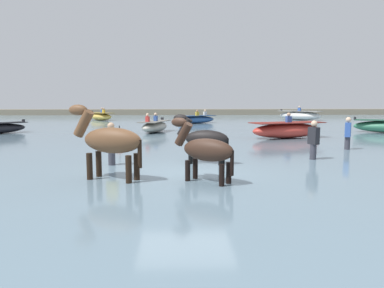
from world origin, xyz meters
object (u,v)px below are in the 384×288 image
(horse_trailing_dark_bay, at_px, (205,152))
(horse_flank_black, at_px, (204,140))
(boat_distant_east, at_px, (196,119))
(person_wading_mid, at_px, (112,149))
(channel_buoy, at_px, (120,141))
(horse_lead_bay, at_px, (109,142))
(boat_near_port, at_px, (155,126))
(person_wading_close, at_px, (313,145))
(boat_near_starboard, at_px, (100,116))
(boat_mid_outer, at_px, (300,115))
(person_spectator_far, at_px, (348,137))
(boat_far_inshore, at_px, (287,130))

(horse_trailing_dark_bay, height_order, horse_flank_black, horse_trailing_dark_bay)
(boat_distant_east, bearing_deg, person_wading_mid, -100.44)
(channel_buoy, bearing_deg, horse_lead_bay, -83.28)
(person_wading_mid, bearing_deg, boat_near_port, 86.80)
(boat_distant_east, xyz_separation_m, person_wading_close, (2.64, -18.49, 0.15))
(boat_near_starboard, xyz_separation_m, boat_mid_outer, (18.93, -0.47, 0.07))
(boat_near_port, distance_m, person_spectator_far, 11.12)
(boat_near_port, bearing_deg, boat_mid_outer, 44.71)
(boat_distant_east, xyz_separation_m, channel_buoy, (-4.05, -14.42, -0.14))
(boat_distant_east, bearing_deg, person_spectator_far, -73.44)
(horse_lead_bay, relative_size, boat_distant_east, 0.61)
(horse_lead_bay, bearing_deg, boat_distant_east, 81.28)
(horse_flank_black, bearing_deg, boat_distant_east, 87.42)
(boat_near_port, distance_m, person_wading_close, 11.65)
(boat_near_starboard, distance_m, person_spectator_far, 25.35)
(horse_trailing_dark_bay, distance_m, person_wading_close, 4.79)
(horse_lead_bay, distance_m, person_wading_mid, 2.01)
(boat_mid_outer, bearing_deg, boat_near_starboard, 178.57)
(horse_flank_black, distance_m, boat_distant_east, 19.14)
(boat_mid_outer, bearing_deg, person_spectator_far, -104.27)
(horse_trailing_dark_bay, relative_size, boat_near_starboard, 0.54)
(horse_lead_bay, xyz_separation_m, boat_mid_outer, (13.39, 25.87, -0.45))
(boat_near_starboard, bearing_deg, boat_distant_east, -30.41)
(boat_far_inshore, xyz_separation_m, boat_mid_outer, (6.31, 16.56, 0.04))
(boat_near_starboard, xyz_separation_m, person_spectator_far, (13.61, -21.38, 0.11))
(person_wading_mid, bearing_deg, channel_buoy, 95.94)
(horse_trailing_dark_bay, bearing_deg, horse_flank_black, 86.05)
(boat_mid_outer, xyz_separation_m, channel_buoy, (-14.19, -19.11, -0.25))
(person_wading_mid, bearing_deg, boat_far_inshore, 44.95)
(horse_lead_bay, relative_size, person_wading_close, 1.32)
(horse_flank_black, distance_m, boat_near_starboard, 25.54)
(horse_trailing_dark_bay, bearing_deg, boat_near_starboard, 106.19)
(horse_lead_bay, relative_size, person_spectator_far, 1.32)
(horse_lead_bay, bearing_deg, boat_far_inshore, 52.73)
(horse_flank_black, distance_m, boat_mid_outer, 26.22)
(boat_near_starboard, bearing_deg, boat_near_port, -66.43)
(boat_mid_outer, xyz_separation_m, person_spectator_far, (-5.32, -20.91, 0.04))
(boat_far_inshore, distance_m, boat_distant_east, 12.48)
(boat_distant_east, bearing_deg, boat_near_starboard, 149.59)
(boat_near_starboard, relative_size, person_wading_close, 2.10)
(person_wading_mid, bearing_deg, boat_mid_outer, 60.22)
(boat_near_port, relative_size, person_wading_mid, 2.01)
(horse_lead_bay, height_order, boat_near_port, horse_lead_bay)
(boat_distant_east, distance_m, person_spectator_far, 16.93)
(boat_far_inshore, height_order, boat_near_port, boat_far_inshore)
(boat_near_port, bearing_deg, person_wading_mid, -93.20)
(boat_far_inshore, distance_m, boat_near_port, 7.67)
(boat_distant_east, bearing_deg, boat_mid_outer, 24.79)
(boat_distant_east, height_order, person_wading_mid, person_wading_mid)
(horse_flank_black, bearing_deg, boat_near_starboard, 108.08)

